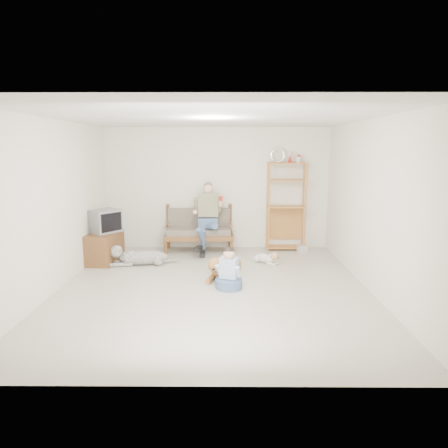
{
  "coord_description": "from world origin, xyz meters",
  "views": [
    {
      "loc": [
        0.22,
        -6.21,
        2.24
      ],
      "look_at": [
        0.17,
        1.0,
        0.87
      ],
      "focal_mm": 32.0,
      "sensor_mm": 36.0,
      "label": 1
    }
  ],
  "objects_px": {
    "tv_stand": "(104,247)",
    "golden_retriever": "(222,266)",
    "loveseat": "(199,229)",
    "etagere": "(286,206)"
  },
  "relations": [
    {
      "from": "loveseat",
      "to": "golden_retriever",
      "type": "xyz_separation_m",
      "value": [
        0.54,
        -1.77,
        -0.31
      ]
    },
    {
      "from": "loveseat",
      "to": "etagere",
      "type": "bearing_deg",
      "value": 1.67
    },
    {
      "from": "loveseat",
      "to": "golden_retriever",
      "type": "bearing_deg",
      "value": -75.21
    },
    {
      "from": "etagere",
      "to": "golden_retriever",
      "type": "relative_size",
      "value": 1.59
    },
    {
      "from": "etagere",
      "to": "tv_stand",
      "type": "bearing_deg",
      "value": -164.49
    },
    {
      "from": "loveseat",
      "to": "tv_stand",
      "type": "relative_size",
      "value": 1.61
    },
    {
      "from": "loveseat",
      "to": "golden_retriever",
      "type": "relative_size",
      "value": 1.08
    },
    {
      "from": "etagere",
      "to": "loveseat",
      "type": "bearing_deg",
      "value": -176.25
    },
    {
      "from": "loveseat",
      "to": "golden_retriever",
      "type": "distance_m",
      "value": 1.87
    },
    {
      "from": "tv_stand",
      "to": "golden_retriever",
      "type": "height_order",
      "value": "tv_stand"
    }
  ]
}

